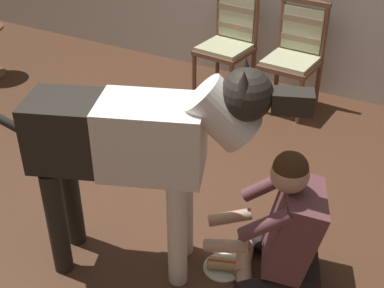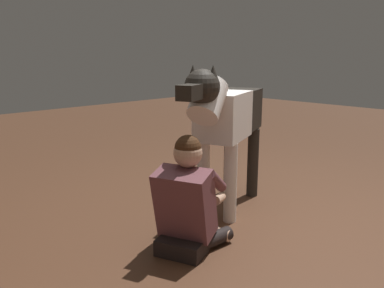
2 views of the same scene
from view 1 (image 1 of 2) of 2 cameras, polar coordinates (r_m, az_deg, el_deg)
ground_plane at (r=3.63m, az=-3.31°, el=-8.35°), size 16.14×16.14×0.00m
dining_chair_left_of_pair at (r=5.14m, az=4.10°, el=11.34°), size 0.50×0.51×0.98m
dining_chair_right_of_pair at (r=4.92m, az=11.10°, el=9.85°), size 0.49×0.49×0.98m
person_sitting_on_floor at (r=3.07m, az=9.92°, el=-8.99°), size 0.74×0.61×0.87m
large_dog at (r=2.83m, az=-5.63°, el=0.13°), size 1.59×0.75×1.35m
hot_dog_on_plate at (r=3.29m, az=3.41°, el=-12.94°), size 0.25×0.25×0.06m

